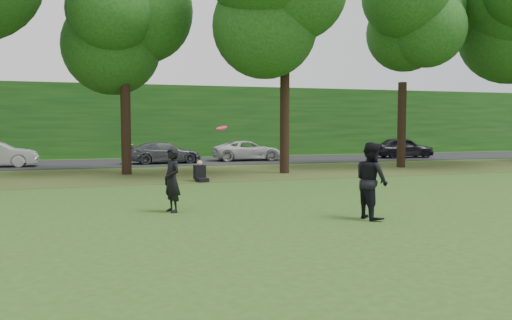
{
  "coord_description": "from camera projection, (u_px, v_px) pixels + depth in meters",
  "views": [
    {
      "loc": [
        -4.09,
        -9.23,
        2.22
      ],
      "look_at": [
        -0.18,
        3.3,
        1.3
      ],
      "focal_mm": 35.0,
      "sensor_mm": 36.0,
      "label": 1
    }
  ],
  "objects": [
    {
      "name": "frisbee",
      "position": [
        222.0,
        128.0,
        12.48
      ],
      "size": [
        0.37,
        0.37,
        0.11
      ],
      "color": "#DE124B",
      "rests_on": "ground"
    },
    {
      "name": "street",
      "position": [
        172.0,
        162.0,
        30.15
      ],
      "size": [
        70.0,
        7.0,
        0.02
      ],
      "primitive_type": "cube",
      "color": "black",
      "rests_on": "ground"
    },
    {
      "name": "player_right",
      "position": [
        371.0,
        181.0,
        11.78
      ],
      "size": [
        0.72,
        0.91,
        1.82
      ],
      "primitive_type": "imported",
      "rotation": [
        0.0,
        0.0,
        1.61
      ],
      "color": "black",
      "rests_on": "ground"
    },
    {
      "name": "leaf_litter",
      "position": [
        196.0,
        174.0,
        22.54
      ],
      "size": [
        60.0,
        7.0,
        0.01
      ],
      "primitive_type": "cube",
      "color": "#493C1A",
      "rests_on": "ground"
    },
    {
      "name": "seated_person",
      "position": [
        200.0,
        174.0,
        19.66
      ],
      "size": [
        0.52,
        0.78,
        0.83
      ],
      "rotation": [
        0.0,
        0.0,
        0.15
      ],
      "color": "black",
      "rests_on": "ground"
    },
    {
      "name": "parked_cars",
      "position": [
        137.0,
        152.0,
        28.42
      ],
      "size": [
        37.33,
        3.56,
        1.52
      ],
      "color": "black",
      "rests_on": "street"
    },
    {
      "name": "player_left",
      "position": [
        172.0,
        180.0,
        12.68
      ],
      "size": [
        0.57,
        0.69,
        1.64
      ],
      "primitive_type": "imported",
      "rotation": [
        0.0,
        0.0,
        -1.23
      ],
      "color": "black",
      "rests_on": "ground"
    },
    {
      "name": "ground",
      "position": [
        313.0,
        234.0,
        10.16
      ],
      "size": [
        120.0,
        120.0,
        0.0
      ],
      "primitive_type": "plane",
      "color": "#2D4C17",
      "rests_on": "ground"
    },
    {
      "name": "far_hedge",
      "position": [
        160.0,
        121.0,
        35.7
      ],
      "size": [
        70.0,
        3.0,
        5.0
      ],
      "primitive_type": "cube",
      "color": "#154614",
      "rests_on": "ground"
    }
  ]
}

